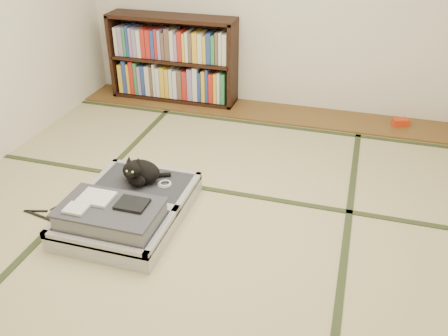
# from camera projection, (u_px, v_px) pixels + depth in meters

# --- Properties ---
(floor) EXTENTS (4.50, 4.50, 0.00)m
(floor) POSITION_uv_depth(u_px,v_px,m) (204.00, 221.00, 3.41)
(floor) COLOR tan
(floor) RESTS_ON ground
(wood_strip) EXTENTS (4.00, 0.50, 0.02)m
(wood_strip) POSITION_uv_depth(u_px,v_px,m) (263.00, 111.00, 5.05)
(wood_strip) COLOR brown
(wood_strip) RESTS_ON ground
(red_item) EXTENTS (0.17, 0.14, 0.07)m
(red_item) POSITION_uv_depth(u_px,v_px,m) (400.00, 122.00, 4.72)
(red_item) COLOR red
(red_item) RESTS_ON wood_strip
(room_shell) EXTENTS (4.50, 4.50, 4.50)m
(room_shell) POSITION_uv_depth(u_px,v_px,m) (198.00, 12.00, 2.66)
(room_shell) COLOR white
(room_shell) RESTS_ON ground
(tatami_borders) EXTENTS (4.00, 4.50, 0.01)m
(tatami_borders) POSITION_uv_depth(u_px,v_px,m) (223.00, 185.00, 3.81)
(tatami_borders) COLOR #2D381E
(tatami_borders) RESTS_ON ground
(bookcase) EXTENTS (1.39, 0.32, 0.92)m
(bookcase) POSITION_uv_depth(u_px,v_px,m) (173.00, 61.00, 5.14)
(bookcase) COLOR black
(bookcase) RESTS_ON wood_strip
(suitcase) EXTENTS (0.75, 1.01, 0.30)m
(suitcase) POSITION_uv_depth(u_px,v_px,m) (126.00, 210.00, 3.34)
(suitcase) COLOR silver
(suitcase) RESTS_ON floor
(cat) EXTENTS (0.34, 0.34, 0.27)m
(cat) POSITION_uv_depth(u_px,v_px,m) (140.00, 172.00, 3.51)
(cat) COLOR black
(cat) RESTS_ON suitcase
(cable_coil) EXTENTS (0.10, 0.10, 0.03)m
(cable_coil) POSITION_uv_depth(u_px,v_px,m) (165.00, 184.00, 3.54)
(cable_coil) COLOR white
(cable_coil) RESTS_ON suitcase
(hanger) EXTENTS (0.37, 0.20, 0.01)m
(hanger) POSITION_uv_depth(u_px,v_px,m) (46.00, 215.00, 3.45)
(hanger) COLOR black
(hanger) RESTS_ON floor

